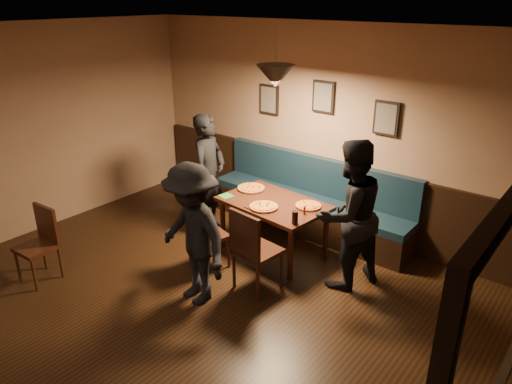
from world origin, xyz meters
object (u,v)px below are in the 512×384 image
Objects in this scene: booth_bench at (308,197)px; diner_left at (209,174)px; chair_near_right at (258,249)px; diner_front at (193,235)px; dining_table at (273,227)px; chair_near_left at (209,234)px; soda_glass at (295,217)px; cafe_chair_far at (36,246)px; tabasco_bottle at (304,210)px; diner_right at (349,215)px.

diner_left is at bearing -142.14° from booth_bench.
diner_front reaches higher than chair_near_right.
dining_table is 1.50× the size of chair_near_left.
soda_glass is 2.98m from cafe_chair_far.
diner_left is 1.06× the size of diner_front.
dining_table is 1.17m from diner_left.
dining_table is 2.82m from cafe_chair_far.
chair_near_right is 0.77m from tabasco_bottle.
tabasco_bottle is (-0.57, -0.01, -0.10)m from diner_right.
tabasco_bottle is (0.50, -0.86, 0.26)m from booth_bench.
booth_bench is 2.17m from diner_front.
soda_glass is (0.55, -1.13, 0.28)m from booth_bench.
diner_right is (2.15, -0.02, 0.03)m from diner_left.
chair_near_left is at bearing -104.05° from booth_bench.
tabasco_bottle is at bearing -66.83° from diner_right.
diner_front reaches higher than cafe_chair_far.
diner_left is 2.32m from cafe_chair_far.
chair_near_right is at bearing -22.42° from diner_right.
chair_near_left is 0.75m from chair_near_right.
chair_near_left is at bearing -141.58° from tabasco_bottle.
dining_table is 0.79× the size of diner_left.
diner_right reaches higher than dining_table.
dining_table is 0.77m from soda_glass.
chair_near_left reaches higher than soda_glass.
diner_front is (-1.11, -1.30, -0.08)m from diner_right.
cafe_chair_far is at bearing -29.79° from diner_right.
cafe_chair_far is (-2.09, -1.46, -0.06)m from chair_near_right.
chair_near_right is 0.58× the size of diner_right.
diner_right reaches higher than diner_front.
diner_front is 1.78× the size of cafe_chair_far.
soda_glass is at bearing -26.04° from dining_table.
chair_near_right reaches higher than dining_table.
diner_right is 3.57m from cafe_chair_far.
diner_left is 1.65m from soda_glass.
chair_near_left is at bearing 131.77° from diner_front.
diner_left is at bearing -172.87° from dining_table.
booth_bench is 1.62m from chair_near_left.
booth_bench is 1.74× the size of diner_right.
chair_near_right is at bearing -101.05° from tabasco_bottle.
chair_near_right is 1.65m from diner_left.
chair_near_left is at bearing -150.48° from diner_left.
soda_glass is (0.55, -0.33, 0.43)m from dining_table.
chair_near_left is at bearing -136.16° from cafe_chair_far.
chair_near_left and cafe_chair_far have the same top height.
booth_bench is 3.01× the size of chair_near_right.
cafe_chair_far reaches higher than tabasco_bottle.
booth_bench is at bearing 108.87° from chair_near_right.
booth_bench reaches higher than chair_near_left.
booth_bench is 3.41× the size of chair_near_left.
diner_left is 11.02× the size of soda_glass.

